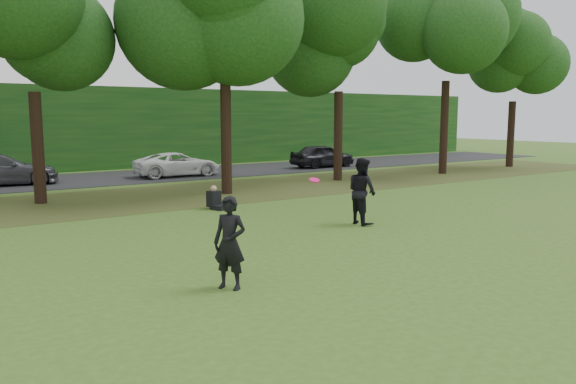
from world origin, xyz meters
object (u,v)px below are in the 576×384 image
object	(u,v)px
player_left	(230,243)
player_right	(362,191)
frisbee	(314,180)
seated_person	(215,200)

from	to	relation	value
player_left	player_right	size ratio (longest dim) A/B	0.88
player_right	frisbee	distance (m)	2.91
player_right	seated_person	world-z (taller)	player_right
player_left	seated_person	distance (m)	9.27
frisbee	seated_person	world-z (taller)	frisbee
player_right	frisbee	world-z (taller)	player_right
frisbee	seated_person	bearing A→B (deg)	87.88
player_left	frisbee	size ratio (longest dim) A/B	4.66
frisbee	player_right	bearing A→B (deg)	22.79
player_right	seated_person	bearing A→B (deg)	30.40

